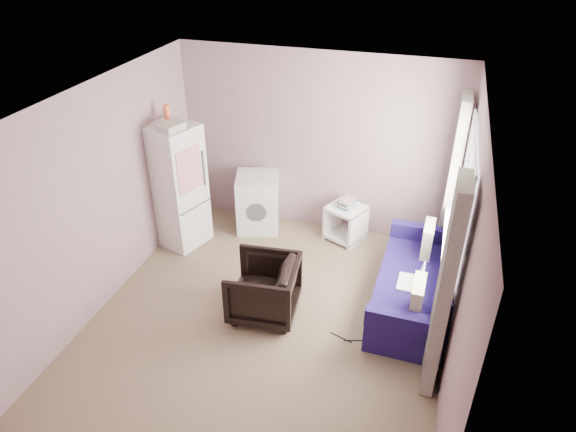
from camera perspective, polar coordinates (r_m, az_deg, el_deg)
name	(u,v)px	position (r m, az deg, el deg)	size (l,w,h in m)	color
room	(268,223)	(5.17, -2.24, -0.79)	(3.84, 4.24, 2.54)	#826F55
armchair	(263,286)	(5.75, -2.75, -7.79)	(0.73, 0.68, 0.75)	black
fridge	(177,185)	(6.88, -12.18, 3.33)	(0.73, 0.73, 1.92)	silver
washing_machine	(258,201)	(7.25, -3.38, 1.66)	(0.72, 0.72, 0.81)	silver
side_table	(346,220)	(7.09, 6.45, -0.46)	(0.60, 0.60, 0.63)	white
sofa	(420,287)	(6.04, 14.48, -7.62)	(0.88, 1.86, 0.82)	navy
window_dressing	(449,228)	(5.62, 17.47, -1.24)	(0.17, 2.62, 2.18)	white
floor_cables	(349,339)	(5.70, 6.75, -13.42)	(0.42, 0.10, 0.01)	black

